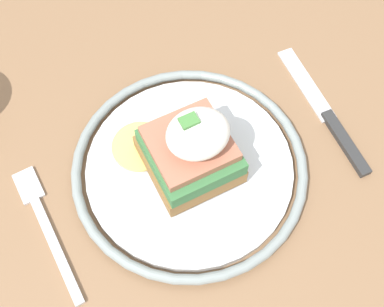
{
  "coord_description": "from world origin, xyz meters",
  "views": [
    {
      "loc": [
        -0.09,
        -0.14,
        1.19
      ],
      "look_at": [
        0.0,
        0.06,
        0.79
      ],
      "focal_mm": 45.0,
      "sensor_mm": 36.0,
      "label": 1
    }
  ],
  "objects_px": {
    "plate": "(192,166)",
    "fork": "(46,226)",
    "sandwich": "(192,149)",
    "knife": "(329,118)"
  },
  "relations": [
    {
      "from": "plate",
      "to": "fork",
      "type": "height_order",
      "value": "plate"
    },
    {
      "from": "plate",
      "to": "fork",
      "type": "bearing_deg",
      "value": 176.7
    },
    {
      "from": "fork",
      "to": "plate",
      "type": "bearing_deg",
      "value": -3.3
    },
    {
      "from": "sandwich",
      "to": "fork",
      "type": "height_order",
      "value": "sandwich"
    },
    {
      "from": "plate",
      "to": "sandwich",
      "type": "height_order",
      "value": "sandwich"
    },
    {
      "from": "sandwich",
      "to": "knife",
      "type": "distance_m",
      "value": 0.17
    },
    {
      "from": "plate",
      "to": "sandwich",
      "type": "distance_m",
      "value": 0.04
    },
    {
      "from": "plate",
      "to": "sandwich",
      "type": "bearing_deg",
      "value": -127.29
    },
    {
      "from": "plate",
      "to": "knife",
      "type": "xyz_separation_m",
      "value": [
        0.16,
        -0.01,
        -0.01
      ]
    },
    {
      "from": "sandwich",
      "to": "knife",
      "type": "xyz_separation_m",
      "value": [
        0.16,
        -0.01,
        -0.04
      ]
    }
  ]
}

